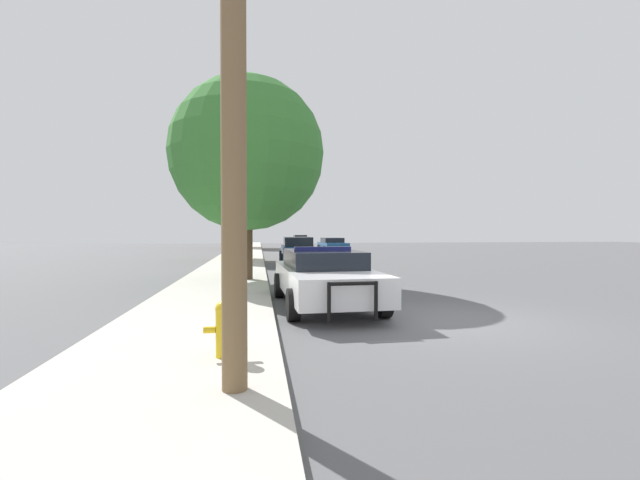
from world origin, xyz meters
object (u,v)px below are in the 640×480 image
Objects in this scene: car_background_midblock at (298,250)px; police_car at (324,276)px; tree_sidewalk_far at (244,202)px; tree_sidewalk_near at (247,154)px; fire_hydrant at (224,327)px; tree_sidewalk_mid at (232,180)px; car_background_distant at (300,240)px; car_background_oncoming at (333,245)px; traffic_light at (267,199)px.

police_car is at bearing -90.52° from car_background_midblock.
tree_sidewalk_near is (1.12, -30.49, -0.42)m from tree_sidewalk_far.
fire_hydrant is 21.58m from tree_sidewalk_mid.
police_car reaches higher than car_background_distant.
tree_sidewalk_near reaches higher than fire_hydrant.
car_background_midblock is 8.68m from tree_sidewalk_near.
police_car is 1.28× the size of car_background_distant.
tree_sidewalk_mid is at bearing 93.08° from fire_hydrant.
car_background_distant is 0.55× the size of tree_sidewalk_mid.
car_background_midblock is at bearing -94.52° from police_car.
tree_sidewalk_far is at bearing 92.10° from tree_sidewalk_near.
police_car is 1.13× the size of car_background_midblock.
police_car is 35.79m from tree_sidewalk_far.
car_background_oncoming is 20.64m from tree_sidewalk_near.
car_background_oncoming is at bearing 73.24° from car_background_midblock.
traffic_light is 5.85m from car_background_midblock.
car_background_oncoming is at bearing 77.24° from fire_hydrant.
traffic_light reaches higher than car_background_oncoming.
tree_sidewalk_far is at bearing -129.73° from car_background_distant.
car_background_midblock is 0.60× the size of tree_sidewalk_far.
car_background_distant is at bearing -89.04° from car_background_oncoming.
traffic_light is 0.69× the size of tree_sidewalk_far.
fire_hydrant is 0.11× the size of tree_sidewalk_near.
tree_sidewalk_far is (-1.03, 39.76, 4.36)m from fire_hydrant.
traffic_light is at bearing -83.70° from tree_sidewalk_far.
tree_sidewalk_near is at bearing -87.90° from tree_sidewalk_far.
tree_sidewalk_mid is 1.06× the size of tree_sidewalk_near.
tree_sidewalk_mid is (-7.60, -7.43, 4.24)m from car_background_oncoming.
traffic_light is 9.46m from car_background_oncoming.
tree_sidewalk_far is (-6.70, -8.15, 4.18)m from car_background_distant.
fire_hydrant is at bearing 62.80° from police_car.
traffic_light is 0.75× the size of tree_sidewalk_near.
police_car reaches higher than fire_hydrant.
police_car is at bearing -86.54° from traffic_light.
car_background_oncoming is at bearing 71.68° from tree_sidewalk_near.
tree_sidewalk_near is (-5.59, -38.64, 3.77)m from car_background_distant.
tree_sidewalk_near reaches higher than car_background_oncoming.
fire_hydrant is (-2.02, -4.34, -0.19)m from police_car.
tree_sidewalk_far reaches higher than fire_hydrant.
fire_hydrant is 48.24m from car_background_distant.
car_background_oncoming is at bearing -87.96° from car_background_distant.
fire_hydrant is 10.07m from tree_sidewalk_near.
car_background_distant is (5.67, 47.91, 0.17)m from fire_hydrant.
tree_sidewalk_mid is (-0.10, -18.65, 0.04)m from tree_sidewalk_far.
police_car is 43.72m from car_background_distant.
fire_hydrant is 21.77m from traffic_light.
car_background_distant is at bearing 79.93° from traffic_light.
tree_sidewalk_far is 30.51m from tree_sidewalk_near.
tree_sidewalk_near is at bearing 89.48° from fire_hydrant.
tree_sidewalk_far reaches higher than car_background_oncoming.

